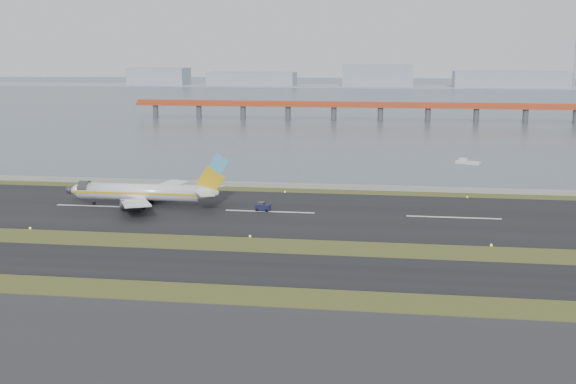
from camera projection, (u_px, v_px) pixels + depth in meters
The scene contains 11 objects.
ground at pixel (242, 248), 131.05m from camera, with size 1000.00×1000.00×0.00m, color #344418.
apron_strip at pixel (137, 382), 77.62m from camera, with size 1000.00×50.00×0.10m, color #2C2B2E.
taxiway_strip at pixel (227, 267), 119.38m from camera, with size 1000.00×18.00×0.10m, color black.
runway_strip at pixel (270, 212), 160.17m from camera, with size 1000.00×45.00×0.10m, color black.
seawall at pixel (289, 185), 189.22m from camera, with size 1000.00×2.50×1.00m, color gray.
bay_water at pixel (360, 96), 577.78m from camera, with size 1400.00×800.00×1.30m, color #414F5D.
red_pier at pixel (381, 107), 369.60m from camera, with size 260.00×5.00×10.20m.
far_shoreline at pixel (381, 81), 730.07m from camera, with size 1400.00×80.00×60.50m.
airliner at pixel (145, 192), 164.69m from camera, with size 38.52×32.89×12.80m.
pushback_tug at pixel (263, 207), 160.88m from camera, with size 3.44×2.30×2.06m.
workboat_near at pixel (467, 162), 228.44m from camera, with size 7.98×5.22×1.86m.
Camera 1 is at (26.59, -124.13, 35.08)m, focal length 45.00 mm.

